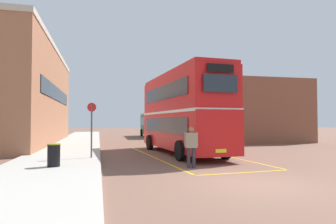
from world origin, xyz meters
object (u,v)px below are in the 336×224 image
at_px(litter_bin, 54,155).
at_px(bus_stop_sign, 92,125).
at_px(single_deck_bus, 154,124).
at_px(pedestrian_boarding, 191,144).
at_px(double_decker_bus, 182,112).

distance_m(litter_bin, bus_stop_sign, 3.25).
distance_m(single_deck_bus, bus_stop_sign, 22.48).
xyz_separation_m(pedestrian_boarding, litter_bin, (-5.45, 0.71, -0.39)).
bearing_deg(bus_stop_sign, single_deck_bus, 71.78).
relative_size(single_deck_bus, bus_stop_sign, 3.37).
relative_size(double_decker_bus, pedestrian_boarding, 5.87).
distance_m(pedestrian_boarding, litter_bin, 5.51).
bearing_deg(bus_stop_sign, litter_bin, -117.07).
relative_size(single_deck_bus, pedestrian_boarding, 5.36).
xyz_separation_m(single_deck_bus, litter_bin, (-8.41, -24.05, -1.05)).
relative_size(pedestrian_boarding, bus_stop_sign, 0.63).
distance_m(double_decker_bus, pedestrian_boarding, 5.67).
height_order(single_deck_bus, bus_stop_sign, single_deck_bus).
xyz_separation_m(litter_bin, bus_stop_sign, (1.38, 2.70, 1.17)).
height_order(single_deck_bus, litter_bin, single_deck_bus).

